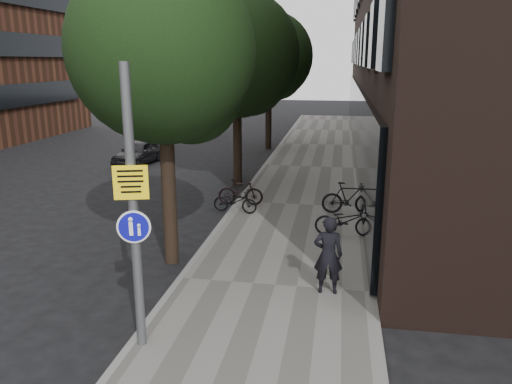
% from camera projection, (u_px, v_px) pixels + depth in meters
% --- Properties ---
extents(ground, '(120.00, 120.00, 0.00)m').
position_uv_depth(ground, '(234.00, 376.00, 8.26)').
color(ground, black).
rests_on(ground, ground).
extents(sidewalk, '(4.50, 60.00, 0.12)m').
position_uv_depth(sidewalk, '(299.00, 206.00, 17.73)').
color(sidewalk, slate).
rests_on(sidewalk, ground).
extents(curb_edge, '(0.15, 60.00, 0.13)m').
position_uv_depth(curb_edge, '(237.00, 203.00, 18.10)').
color(curb_edge, slate).
rests_on(curb_edge, ground).
extents(street_tree_near, '(4.40, 4.40, 7.50)m').
position_uv_depth(street_tree_near, '(168.00, 59.00, 11.78)').
color(street_tree_near, black).
rests_on(street_tree_near, ground).
extents(street_tree_mid, '(5.00, 5.00, 7.80)m').
position_uv_depth(street_tree_mid, '(239.00, 59.00, 19.89)').
color(street_tree_mid, black).
rests_on(street_tree_mid, ground).
extents(street_tree_far, '(5.00, 5.00, 7.80)m').
position_uv_depth(street_tree_far, '(270.00, 60.00, 28.47)').
color(street_tree_far, black).
rests_on(street_tree_far, ground).
extents(signpost, '(0.56, 0.18, 4.94)m').
position_uv_depth(signpost, '(134.00, 211.00, 8.37)').
color(signpost, '#595B5E').
rests_on(signpost, sidewalk).
extents(pedestrian, '(0.66, 0.46, 1.75)m').
position_uv_depth(pedestrian, '(328.00, 255.00, 10.78)').
color(pedestrian, black).
rests_on(pedestrian, sidewalk).
extents(parked_bike_facade_near, '(1.77, 0.64, 0.92)m').
position_uv_depth(parked_bike_facade_near, '(345.00, 221.00, 14.43)').
color(parked_bike_facade_near, black).
rests_on(parked_bike_facade_near, sidewalk).
extents(parked_bike_facade_far, '(1.81, 0.61, 1.07)m').
position_uv_depth(parked_bike_facade_far, '(349.00, 198.00, 16.51)').
color(parked_bike_facade_far, black).
rests_on(parked_bike_facade_far, sidewalk).
extents(parked_bike_curb_near, '(1.56, 0.70, 0.79)m').
position_uv_depth(parked_bike_curb_near, '(235.00, 201.00, 16.67)').
color(parked_bike_curb_near, black).
rests_on(parked_bike_curb_near, sidewalk).
extents(parked_bike_curb_far, '(1.61, 0.51, 0.96)m').
position_uv_depth(parked_bike_curb_far, '(241.00, 192.00, 17.54)').
color(parked_bike_curb_far, black).
rests_on(parked_bike_curb_far, sidewalk).
extents(parked_car_near, '(1.84, 3.70, 1.21)m').
position_uv_depth(parked_car_near, '(139.00, 152.00, 25.05)').
color(parked_car_near, black).
rests_on(parked_car_near, ground).
extents(parked_car_mid, '(1.16, 3.26, 1.07)m').
position_uv_depth(parked_car_mid, '(156.00, 138.00, 29.99)').
color(parked_car_mid, '#4D1F16').
rests_on(parked_car_mid, ground).
extents(parked_car_far, '(2.11, 4.25, 1.19)m').
position_uv_depth(parked_car_far, '(201.00, 127.00, 34.64)').
color(parked_car_far, '#1B1D31').
rests_on(parked_car_far, ground).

